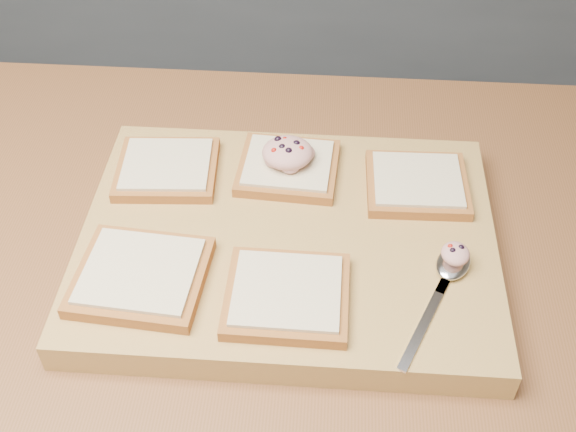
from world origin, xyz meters
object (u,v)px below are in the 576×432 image
cutting_board (288,242)px  bread_far_center (288,167)px  tuna_salad_dollop (288,152)px  spoon (449,271)px

cutting_board → bread_far_center: size_ratio=3.72×
bread_far_center → tuna_salad_dollop: tuna_salad_dollop is taller
bread_far_center → tuna_salad_dollop: bearing=-165.8°
cutting_board → bread_far_center: bearing=94.1°
cutting_board → tuna_salad_dollop: 0.11m
spoon → cutting_board: bearing=163.6°
tuna_salad_dollop → spoon: 0.24m
cutting_board → spoon: 0.18m
cutting_board → spoon: spoon is taller
bread_far_center → spoon: bearing=-39.9°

